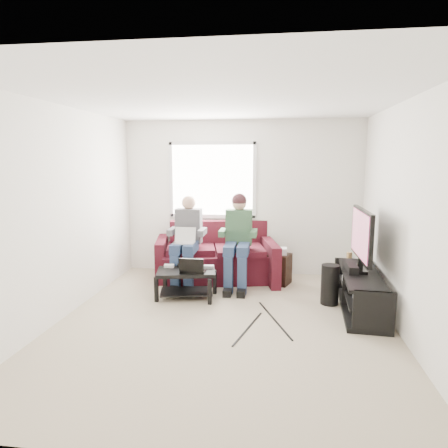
# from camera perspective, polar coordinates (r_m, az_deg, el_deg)

# --- Properties ---
(floor) EXTENTS (4.50, 4.50, 0.00)m
(floor) POSITION_cam_1_polar(r_m,az_deg,el_deg) (4.93, -0.05, -14.05)
(floor) COLOR #BBA791
(floor) RESTS_ON ground
(ceiling) EXTENTS (4.50, 4.50, 0.00)m
(ceiling) POSITION_cam_1_polar(r_m,az_deg,el_deg) (4.58, -0.05, 17.40)
(ceiling) COLOR white
(ceiling) RESTS_ON wall_back
(wall_back) EXTENTS (4.50, 0.00, 4.50)m
(wall_back) POSITION_cam_1_polar(r_m,az_deg,el_deg) (6.80, 2.52, 3.74)
(wall_back) COLOR white
(wall_back) RESTS_ON floor
(wall_front) EXTENTS (4.50, 0.00, 4.50)m
(wall_front) POSITION_cam_1_polar(r_m,az_deg,el_deg) (2.41, -7.34, -6.47)
(wall_front) COLOR white
(wall_front) RESTS_ON floor
(wall_left) EXTENTS (0.00, 4.50, 4.50)m
(wall_left) POSITION_cam_1_polar(r_m,az_deg,el_deg) (5.23, -22.31, 1.41)
(wall_left) COLOR white
(wall_left) RESTS_ON floor
(wall_right) EXTENTS (0.00, 4.50, 4.50)m
(wall_right) POSITION_cam_1_polar(r_m,az_deg,el_deg) (4.74, 24.65, 0.52)
(wall_right) COLOR white
(wall_right) RESTS_ON floor
(window) EXTENTS (1.48, 0.04, 1.28)m
(window) POSITION_cam_1_polar(r_m,az_deg,el_deg) (6.82, -1.69, 6.29)
(window) COLOR white
(window) RESTS_ON wall_back
(sofa) EXTENTS (2.15, 1.25, 0.92)m
(sofa) POSITION_cam_1_polar(r_m,az_deg,el_deg) (6.59, -1.19, -4.95)
(sofa) COLOR #49121F
(sofa) RESTS_ON floor
(person_left) EXTENTS (0.40, 0.71, 1.38)m
(person_left) POSITION_cam_1_polar(r_m,az_deg,el_deg) (6.22, -5.36, -1.76)
(person_left) COLOR navy
(person_left) RESTS_ON sofa
(person_right) EXTENTS (0.40, 0.71, 1.43)m
(person_right) POSITION_cam_1_polar(r_m,az_deg,el_deg) (6.10, 2.01, -1.37)
(person_right) COLOR navy
(person_right) RESTS_ON sofa
(laptop_silver) EXTENTS (0.33, 0.23, 0.24)m
(laptop_silver) POSITION_cam_1_polar(r_m,az_deg,el_deg) (6.06, -5.72, -2.18)
(laptop_silver) COLOR silver
(laptop_silver) RESTS_ON person_left
(coffee_table) EXTENTS (0.89, 0.65, 0.40)m
(coffee_table) POSITION_cam_1_polar(r_m,az_deg,el_deg) (5.72, -5.41, -7.63)
(coffee_table) COLOR black
(coffee_table) RESTS_ON floor
(laptop_black) EXTENTS (0.38, 0.30, 0.24)m
(laptop_black) POSITION_cam_1_polar(r_m,az_deg,el_deg) (5.55, -4.42, -5.67)
(laptop_black) COLOR black
(laptop_black) RESTS_ON coffee_table
(controller_a) EXTENTS (0.15, 0.11, 0.04)m
(controller_a) POSITION_cam_1_polar(r_m,az_deg,el_deg) (5.86, -7.85, -5.95)
(controller_a) COLOR silver
(controller_a) RESTS_ON coffee_table
(controller_b) EXTENTS (0.16, 0.12, 0.04)m
(controller_b) POSITION_cam_1_polar(r_m,az_deg,el_deg) (5.87, -5.99, -5.88)
(controller_b) COLOR black
(controller_b) RESTS_ON coffee_table
(controller_c) EXTENTS (0.15, 0.10, 0.04)m
(controller_c) POSITION_cam_1_polar(r_m,az_deg,el_deg) (5.76, -2.17, -6.12)
(controller_c) COLOR gray
(controller_c) RESTS_ON coffee_table
(tv_stand) EXTENTS (0.56, 1.56, 0.51)m
(tv_stand) POSITION_cam_1_polar(r_m,az_deg,el_deg) (5.54, 18.90, -9.40)
(tv_stand) COLOR black
(tv_stand) RESTS_ON floor
(tv) EXTENTS (0.12, 1.10, 0.81)m
(tv) POSITION_cam_1_polar(r_m,az_deg,el_deg) (5.45, 19.07, -1.65)
(tv) COLOR black
(tv) RESTS_ON tv_stand
(soundbar) EXTENTS (0.12, 0.50, 0.10)m
(soundbar) POSITION_cam_1_polar(r_m,az_deg,el_deg) (5.52, 17.65, -5.81)
(soundbar) COLOR black
(soundbar) RESTS_ON tv_stand
(drink_cup) EXTENTS (0.08, 0.08, 0.12)m
(drink_cup) POSITION_cam_1_polar(r_m,az_deg,el_deg) (6.03, 17.46, -4.43)
(drink_cup) COLOR #9B7543
(drink_cup) RESTS_ON tv_stand
(console_white) EXTENTS (0.30, 0.22, 0.06)m
(console_white) POSITION_cam_1_polar(r_m,az_deg,el_deg) (5.15, 19.80, -10.04)
(console_white) COLOR silver
(console_white) RESTS_ON tv_stand
(console_grey) EXTENTS (0.34, 0.26, 0.08)m
(console_grey) POSITION_cam_1_polar(r_m,az_deg,el_deg) (5.79, 18.37, -7.69)
(console_grey) COLOR gray
(console_grey) RESTS_ON tv_stand
(console_black) EXTENTS (0.38, 0.30, 0.07)m
(console_black) POSITION_cam_1_polar(r_m,az_deg,el_deg) (5.47, 19.04, -8.80)
(console_black) COLOR black
(console_black) RESTS_ON tv_stand
(subwoofer) EXTENTS (0.24, 0.24, 0.55)m
(subwoofer) POSITION_cam_1_polar(r_m,az_deg,el_deg) (5.65, 14.89, -8.35)
(subwoofer) COLOR black
(subwoofer) RESTS_ON floor
(keyboard_floor) EXTENTS (0.16, 0.41, 0.02)m
(keyboard_floor) POSITION_cam_1_polar(r_m,az_deg,el_deg) (5.39, 17.60, -12.30)
(keyboard_floor) COLOR black
(keyboard_floor) RESTS_ON floor
(end_table) EXTENTS (0.32, 0.32, 0.58)m
(end_table) POSITION_cam_1_polar(r_m,az_deg,el_deg) (6.39, 7.89, -6.19)
(end_table) COLOR black
(end_table) RESTS_ON floor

